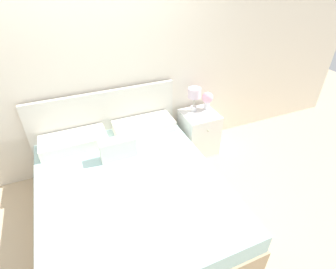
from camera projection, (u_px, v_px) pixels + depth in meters
name	position (u px, v px, depth m)	size (l,w,h in m)	color
ground_plane	(112.00, 160.00, 3.74)	(12.00, 12.00, 0.00)	#CCB28E
wall_back	(97.00, 71.00, 3.07)	(8.00, 0.06, 2.60)	silver
bed	(130.00, 194.00, 2.82)	(1.84, 2.16, 1.07)	tan
nightstand	(199.00, 132.00, 3.78)	(0.47, 0.49, 0.62)	white
table_lamp	(194.00, 95.00, 3.55)	(0.18, 0.18, 0.34)	white
flower_vase	(208.00, 99.00, 3.63)	(0.16, 0.16, 0.26)	white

